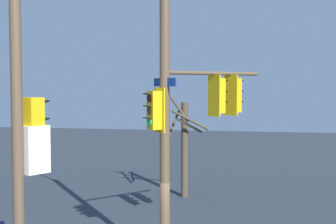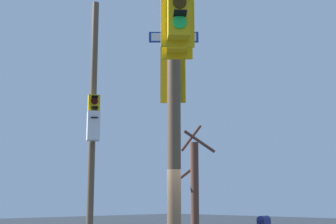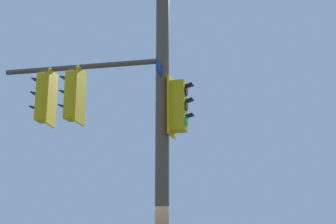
% 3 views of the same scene
% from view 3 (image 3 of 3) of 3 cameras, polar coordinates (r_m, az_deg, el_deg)
% --- Properties ---
extents(main_signal_pole_assembly, '(3.33, 5.00, 9.22)m').
position_cam_3_polar(main_signal_pole_assembly, '(10.94, -3.66, 2.19)').
color(main_signal_pole_assembly, brown).
rests_on(main_signal_pole_assembly, ground).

